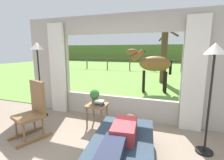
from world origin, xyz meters
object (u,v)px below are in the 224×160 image
horse (153,64)px  pasture_tree (164,50)px  reclining_person (121,136)px  floor_lamp_right (213,66)px  recliner_sofa (121,154)px  potted_plant (95,95)px  rocking_chair (33,110)px  book_stack (100,103)px  floor_lamp_left (38,57)px  side_table (97,108)px

horse → pasture_tree: (0.33, 2.10, 0.57)m
reclining_person → floor_lamp_right: floor_lamp_right is taller
pasture_tree → horse: bearing=-98.9°
recliner_sofa → potted_plant: size_ratio=5.61×
rocking_chair → book_stack: (1.10, 0.75, 0.03)m
floor_lamp_left → floor_lamp_right: bearing=-5.5°
rocking_chair → floor_lamp_left: size_ratio=0.59×
reclining_person → pasture_tree: (0.26, 6.83, 1.20)m
floor_lamp_left → horse: size_ratio=1.04×
side_table → pasture_tree: pasture_tree is taller
recliner_sofa → reclining_person: 0.31m
reclining_person → recliner_sofa: bearing=83.0°
book_stack → rocking_chair: bearing=-145.6°
rocking_chair → horse: horse is taller
pasture_tree → side_table: bearing=-101.5°
side_table → floor_lamp_right: bearing=-7.8°
recliner_sofa → pasture_tree: size_ratio=0.52×
horse → rocking_chair: bearing=147.9°
side_table → rocking_chair: bearing=-140.9°
rocking_chair → floor_lamp_left: floor_lamp_left is taller
recliner_sofa → floor_lamp_right: bearing=27.1°
floor_lamp_left → pasture_tree: pasture_tree is taller
recliner_sofa → horse: (-0.07, 4.68, 0.94)m
reclining_person → horse: horse is taller
rocking_chair → floor_lamp_right: size_ratio=0.61×
floor_lamp_right → pasture_tree: size_ratio=0.53×
floor_lamp_right → pasture_tree: 6.04m
recliner_sofa → rocking_chair: rocking_chair is taller
book_stack → floor_lamp_right: 2.23m
book_stack → pasture_tree: bearing=79.5°
side_table → pasture_tree: bearing=78.5°
pasture_tree → reclining_person: bearing=-92.2°
potted_plant → floor_lamp_right: size_ratio=0.17×
recliner_sofa → potted_plant: bearing=122.7°
rocking_chair → reclining_person: bearing=9.5°
floor_lamp_right → rocking_chair: bearing=-170.5°
horse → side_table: bearing=157.5°
potted_plant → book_stack: bearing=-34.7°
book_stack → floor_lamp_right: size_ratio=0.11×
recliner_sofa → book_stack: bearing=120.2°
floor_lamp_right → horse: (-1.30, 3.86, -0.32)m
side_table → horse: horse is taller
reclining_person → side_table: bearing=120.5°
potted_plant → pasture_tree: bearing=77.6°
floor_lamp_right → pasture_tree: pasture_tree is taller
reclining_person → side_table: reclining_person is taller
side_table → floor_lamp_right: size_ratio=0.28×
side_table → pasture_tree: (1.15, 5.67, 1.30)m
reclining_person → rocking_chair: size_ratio=1.28×
floor_lamp_left → side_table: bearing=-2.5°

